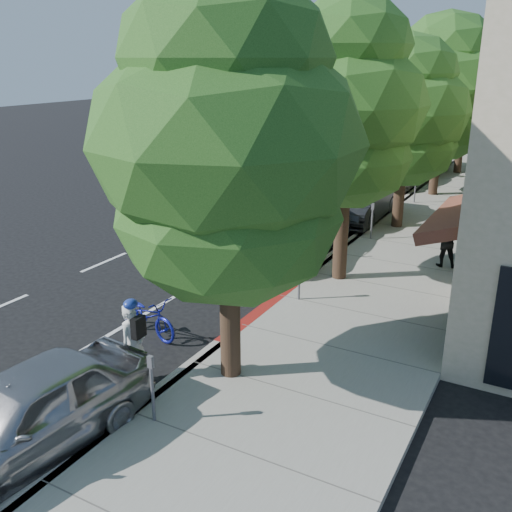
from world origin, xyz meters
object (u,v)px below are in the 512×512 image
Objects in this scene: street_tree_0 at (227,148)px; white_pickup at (398,172)px; street_tree_3 at (443,89)px; street_tree_1 at (347,109)px; bicycle at (147,316)px; street_tree_4 at (467,84)px; silver_suv at (290,231)px; street_tree_5 at (483,89)px; dark_sedan at (362,201)px; cyclist at (134,344)px; dark_suv_far at (426,156)px; pedestrian at (446,241)px; near_car_a at (26,413)px; street_tree_2 at (406,113)px.

white_pickup is at bearing 96.04° from street_tree_0.
street_tree_1 is at bearing -90.00° from street_tree_3.
street_tree_3 reaches higher than bicycle.
street_tree_4 is 23.81m from bicycle.
street_tree_0 is at bearing -90.00° from street_tree_4.
street_tree_4 is at bearing 90.00° from street_tree_3.
silver_suv is at bearing -97.89° from street_tree_4.
street_tree_5 is at bearing 79.44° from silver_suv.
dark_sedan is at bearing 97.18° from street_tree_0.
street_tree_1 is 4.58× the size of cyclist.
street_tree_5 is 1.37× the size of dark_suv_far.
street_tree_1 is at bearing 32.66° from pedestrian.
dark_sedan is 5.76m from pedestrian.
street_tree_0 is at bearing -90.00° from street_tree_1.
street_tree_1 is 24.01m from street_tree_5.
bicycle is 0.32× the size of silver_suv.
street_tree_3 is (-0.00, 12.00, -0.05)m from street_tree_1.
bicycle is at bearing 36.51° from cyclist.
street_tree_3 is at bearing -87.78° from pedestrian.
street_tree_4 is 1.48× the size of dark_suv_far.
street_tree_3 reaches higher than street_tree_4.
street_tree_1 is at bearing -90.00° from street_tree_5.
street_tree_4 is at bearing -93.14° from pedestrian.
pedestrian is at bearing -21.72° from bicycle.
street_tree_5 is 1.65× the size of near_car_a.
street_tree_1 reaches higher than dark_sedan.
street_tree_2 is 4.48× the size of pedestrian.
street_tree_5 reaches higher than dark_suv_far.
silver_suv is 1.09× the size of dark_suv_far.
near_car_a is at bearing -115.87° from street_tree_0.
white_pickup is 23.00m from near_car_a.
dark_suv_far is (-1.70, -0.14, -3.90)m from street_tree_4.
near_car_a is at bearing 58.85° from pedestrian.
cyclist is 24.86m from dark_suv_far.
street_tree_5 is 1.40× the size of white_pickup.
dark_suv_far reaches higher than cyclist.
street_tree_1 is 1.33× the size of silver_suv.
street_tree_0 reaches higher than street_tree_5.
white_pickup is (-0.46, 20.50, -0.08)m from cyclist.
white_pickup is (-2.06, 1.50, -4.06)m from street_tree_3.
street_tree_1 reaches higher than bicycle.
street_tree_1 reaches higher than pedestrian.
dark_sedan is 1.09× the size of near_car_a.
silver_suv is 11.02m from near_car_a.
street_tree_3 is 18.00m from bicycle.
street_tree_4 reaches higher than bicycle.
dark_sedan is (1.12, 11.80, 0.30)m from bicycle.
cyclist is 1.08× the size of pedestrian.
pedestrian is (4.72, 0.91, 0.12)m from silver_suv.
dark_sedan is 6.97m from white_pickup.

